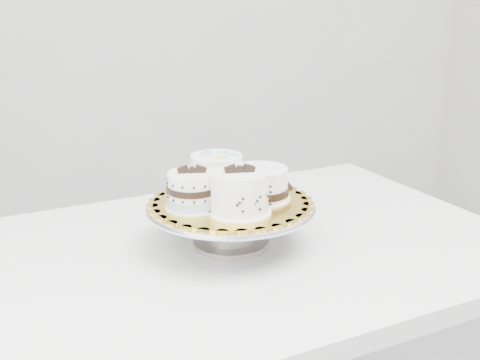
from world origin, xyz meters
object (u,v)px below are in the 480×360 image
object	(u,v)px
cake_board	(231,202)
cake_ribbon	(261,184)
cake_swirl	(240,193)
table	(236,285)
cake_dots	(217,173)
cake_banded	(192,191)
cake_stand	(231,217)

from	to	relation	value
cake_board	cake_ribbon	distance (m)	0.07
cake_swirl	cake_ribbon	bearing A→B (deg)	53.02
table	cake_board	xyz separation A→B (m)	(-0.01, 0.00, 0.18)
cake_swirl	cake_ribbon	xyz separation A→B (m)	(0.07, 0.06, -0.01)
table	cake_board	distance (m)	0.18
cake_swirl	cake_dots	bearing A→B (deg)	101.87
cake_swirl	cake_banded	world-z (taller)	cake_swirl
cake_board	cake_ribbon	xyz separation A→B (m)	(0.06, -0.00, 0.03)
cake_dots	table	bearing A→B (deg)	-76.77
table	cake_banded	world-z (taller)	cake_banded
table	cake_banded	size ratio (longest dim) A/B	10.60
table	cake_swirl	size ratio (longest dim) A/B	9.55
cake_swirl	cake_dots	distance (m)	0.13
table	cake_stand	world-z (taller)	cake_stand
cake_board	cake_swirl	world-z (taller)	cake_swirl
cake_board	cake_dots	distance (m)	0.08
cake_board	cake_banded	xyz separation A→B (m)	(-0.08, -0.00, 0.03)
cake_swirl	cake_banded	xyz separation A→B (m)	(-0.07, 0.06, -0.01)
cake_stand	cake_ribbon	bearing A→B (deg)	-3.24
cake_banded	cake_ribbon	xyz separation A→B (m)	(0.14, -0.00, -0.00)
cake_stand	cake_dots	bearing A→B (deg)	94.15
cake_board	cake_swirl	xyz separation A→B (m)	(-0.00, -0.06, 0.04)
cake_swirl	table	bearing A→B (deg)	88.47
cake_board	cake_dots	bearing A→B (deg)	94.15
table	cake_dots	bearing A→B (deg)	95.32
table	cake_swirl	bearing A→B (deg)	-109.48
cake_board	cake_ribbon	size ratio (longest dim) A/B	2.39
cake_board	table	bearing A→B (deg)	-9.02
table	cake_dots	distance (m)	0.23
cake_swirl	cake_dots	world-z (taller)	cake_swirl
cake_banded	cake_swirl	bearing A→B (deg)	-23.80
cake_swirl	cake_dots	size ratio (longest dim) A/B	1.00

